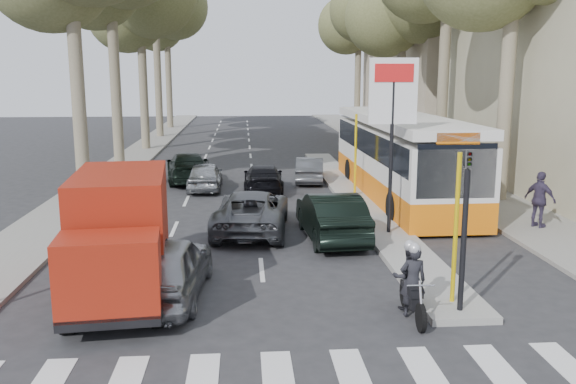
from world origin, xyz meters
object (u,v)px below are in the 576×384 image
Objects in this scene: red_truck at (120,234)px; motorcycle at (411,281)px; silver_hatchback at (166,267)px; dark_hatchback at (331,216)px; city_bus at (400,154)px.

motorcycle is at bearing -19.57° from red_truck.
dark_hatchback is at bearing -129.13° from silver_hatchback.
red_truck is at bearing -7.47° from silver_hatchback.
dark_hatchback is at bearing -121.77° from city_bus.
city_bus is (8.29, 11.01, 1.08)m from silver_hatchback.
silver_hatchback is at bearing -127.73° from city_bus.
dark_hatchback is at bearing 98.94° from motorcycle.
city_bus is (9.34, 10.79, 0.31)m from red_truck.
silver_hatchback is 2.21× the size of motorcycle.
silver_hatchback is at bearing 42.65° from dark_hatchback.
dark_hatchback is (4.54, 4.78, 0.00)m from silver_hatchback.
motorcycle is (-2.91, -12.39, -1.06)m from city_bus.
red_truck is (-1.06, 0.22, 0.77)m from silver_hatchback.
silver_hatchback is 13.82m from city_bus.
dark_hatchback is 0.34× the size of city_bus.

